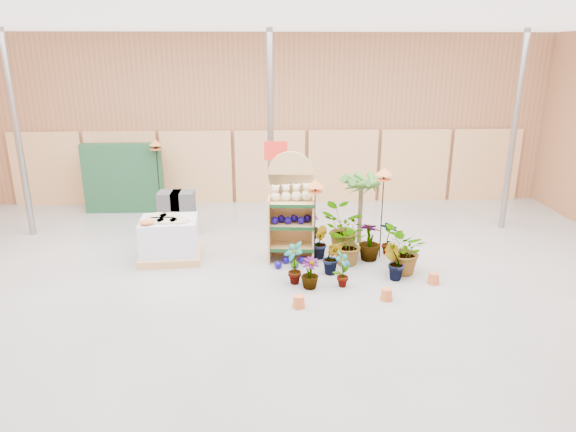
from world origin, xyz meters
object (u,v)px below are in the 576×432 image
display_shelf (291,211)px  pallet_stack (170,239)px  potted_plant_2 (350,244)px  bird_table_front (315,186)px

display_shelf → pallet_stack: size_ratio=1.70×
display_shelf → pallet_stack: 2.50m
pallet_stack → potted_plant_2: pallet_stack is taller
display_shelf → potted_plant_2: bearing=-15.2°
display_shelf → bird_table_front: display_shelf is taller
potted_plant_2 → bird_table_front: bearing=179.9°
display_shelf → bird_table_front: bearing=-38.2°
pallet_stack → potted_plant_2: 3.59m
pallet_stack → bird_table_front: size_ratio=0.74×
pallet_stack → bird_table_front: (2.87, -0.40, 1.17)m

